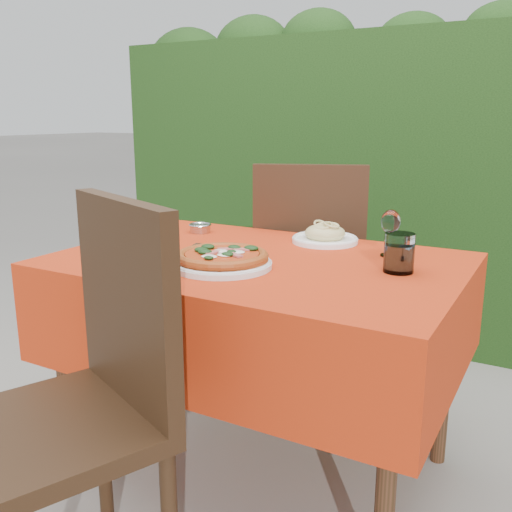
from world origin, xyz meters
The scene contains 11 objects.
ground centered at (0.00, 0.00, 0.00)m, with size 60.00×60.00×0.00m, color slate.
hedge centered at (0.00, 1.55, 0.92)m, with size 3.20×0.55×1.78m.
dining_table centered at (0.00, 0.00, 0.60)m, with size 1.26×0.86×0.75m.
chair_near centered at (-0.09, -0.66, 0.58)m, with size 0.60×0.60×1.00m.
chair_far centered at (-0.10, 0.63, 0.57)m, with size 0.59×0.59×1.00m.
pizza_plate centered at (-0.04, -0.15, 0.77)m, with size 0.33×0.33×0.06m.
pasta_plate centered at (0.10, 0.32, 0.77)m, with size 0.23×0.23×0.07m.
water_glass centered at (0.43, 0.05, 0.80)m, with size 0.09×0.09×0.11m.
wine_glass centered at (0.36, 0.23, 0.85)m, with size 0.06×0.06×0.15m.
fork centered at (-0.26, -0.02, 0.75)m, with size 0.02×0.17×0.00m, color silver.
steel_ramekin centered at (-0.40, 0.25, 0.76)m, with size 0.08×0.08×0.03m, color #AEAFB5.
Camera 1 is at (0.85, -1.54, 1.19)m, focal length 40.00 mm.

